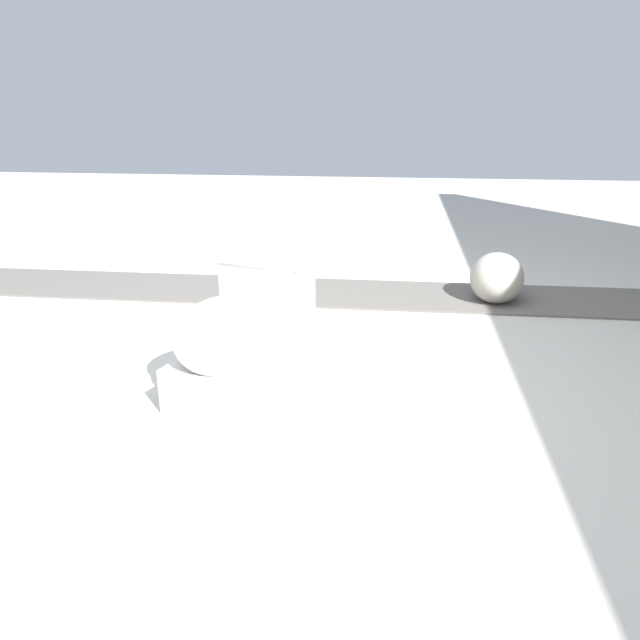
{
  "coord_description": "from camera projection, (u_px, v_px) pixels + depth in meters",
  "views": [
    {
      "loc": [
        2.22,
        0.4,
        1.07
      ],
      "look_at": [
        0.06,
        0.14,
        0.3
      ],
      "focal_mm": 35.0,
      "sensor_mm": 36.0,
      "label": 1
    }
  ],
  "objects": [
    {
      "name": "ground_plane",
      "position": [
        286.0,
        384.0,
        2.48
      ],
      "size": [
        14.0,
        14.0,
        0.0
      ],
      "primitive_type": "plane",
      "color": "beige"
    },
    {
      "name": "gravel_strip",
      "position": [
        409.0,
        296.0,
        3.58
      ],
      "size": [
        0.56,
        8.0,
        0.01
      ],
      "primitive_type": "cube",
      "color": "#605B56",
      "rests_on": "ground"
    },
    {
      "name": "toilet",
      "position": [
        241.0,
        337.0,
        2.36
      ],
      "size": [
        0.71,
        0.54,
        0.52
      ],
      "rotation": [
        0.0,
        0.0,
        -0.3
      ],
      "color": "white",
      "rests_on": "ground"
    },
    {
      "name": "boulder_near",
      "position": [
        497.0,
        278.0,
        3.44
      ],
      "size": [
        0.39,
        0.33,
        0.28
      ],
      "primitive_type": "ellipsoid",
      "rotation": [
        0.0,
        0.0,
        3.01
      ],
      "color": "#ADA899",
      "rests_on": "ground"
    }
  ]
}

